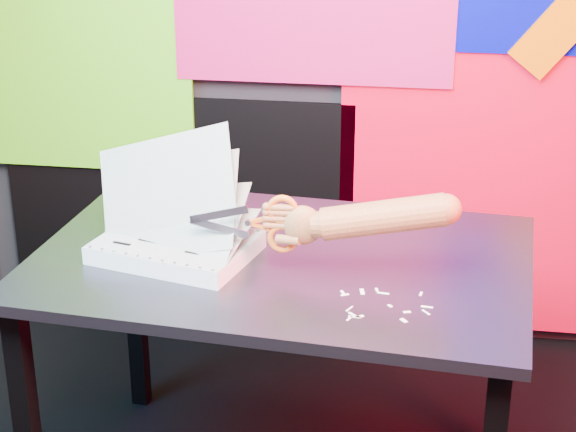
# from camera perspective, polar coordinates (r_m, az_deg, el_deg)

# --- Properties ---
(room) EXTENTS (3.01, 3.01, 2.71)m
(room) POSITION_cam_1_polar(r_m,az_deg,el_deg) (1.81, 3.61, 8.51)
(room) COLOR black
(room) RESTS_ON ground
(backdrop) EXTENTS (2.88, 0.05, 2.08)m
(backdrop) POSITION_cam_1_polar(r_m,az_deg,el_deg) (3.32, 6.87, 7.77)
(backdrop) COLOR red
(backdrop) RESTS_ON ground
(work_table) EXTENTS (1.32, 0.94, 0.75)m
(work_table) POSITION_cam_1_polar(r_m,az_deg,el_deg) (2.50, -0.38, -4.14)
(work_table) COLOR black
(work_table) RESTS_ON ground
(printout_stack) EXTENTS (0.45, 0.37, 0.36)m
(printout_stack) POSITION_cam_1_polar(r_m,az_deg,el_deg) (2.47, -6.68, -1.62)
(printout_stack) COLOR white
(printout_stack) RESTS_ON work_table
(scissors) EXTENTS (0.27, 0.02, 0.15)m
(scissors) POSITION_cam_1_polar(r_m,az_deg,el_deg) (2.32, -0.78, -0.46)
(scissors) COLOR #ADADB8
(scissors) RESTS_ON printout_stack
(hand_forearm) EXTENTS (0.46, 0.09, 0.15)m
(hand_forearm) POSITION_cam_1_polar(r_m,az_deg,el_deg) (2.30, 4.87, -0.13)
(hand_forearm) COLOR #B26A39
(hand_forearm) RESTS_ON work_table
(paper_clippings) EXTENTS (0.22, 0.17, 0.00)m
(paper_clippings) POSITION_cam_1_polar(r_m,az_deg,el_deg) (2.23, 5.31, -5.30)
(paper_clippings) COLOR white
(paper_clippings) RESTS_ON work_table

